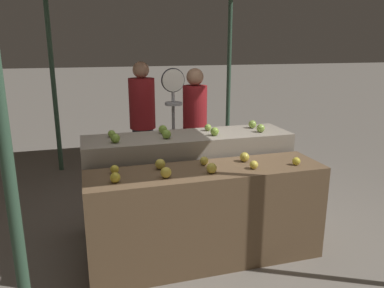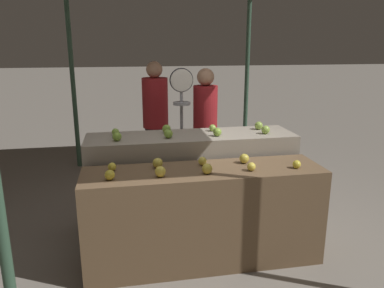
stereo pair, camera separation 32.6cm
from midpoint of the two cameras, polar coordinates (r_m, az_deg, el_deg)
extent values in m
plane|color=gray|center=(3.59, 4.47, -17.17)|extent=(60.00, 60.00, 0.00)
cylinder|color=#33513D|center=(6.01, -16.21, 8.83)|extent=(0.07, 0.07, 2.64)
cylinder|color=#33513D|center=(6.38, 9.82, 9.53)|extent=(0.07, 0.07, 2.64)
cube|color=brown|center=(3.38, 4.62, -10.93)|extent=(2.08, 0.55, 0.87)
cube|color=gray|center=(3.88, 2.32, -6.04)|extent=(2.08, 0.55, 1.03)
sphere|color=gold|center=(2.99, -9.41, -4.72)|extent=(0.08, 0.08, 0.08)
sphere|color=yellow|center=(3.02, -1.78, -4.28)|extent=(0.09, 0.09, 0.09)
sphere|color=gold|center=(3.10, 5.36, -3.82)|extent=(0.09, 0.09, 0.09)
sphere|color=yellow|center=(3.23, 11.92, -3.45)|extent=(0.07, 0.07, 0.07)
sphere|color=gold|center=(3.39, 18.34, -3.00)|extent=(0.07, 0.07, 0.07)
sphere|color=gold|center=(3.20, -9.27, -3.51)|extent=(0.07, 0.07, 0.07)
sphere|color=gold|center=(3.23, -2.40, -2.96)|extent=(0.09, 0.09, 0.09)
sphere|color=gold|center=(3.31, 4.42, -2.66)|extent=(0.08, 0.08, 0.08)
sphere|color=gold|center=(3.42, 10.69, -2.23)|extent=(0.09, 0.09, 0.09)
sphere|color=#7AA338|center=(3.51, -8.80, 1.12)|extent=(0.09, 0.09, 0.09)
sphere|color=#7AA338|center=(3.58, -1.04, 1.55)|extent=(0.09, 0.09, 0.09)
sphere|color=#84AD3D|center=(3.68, 6.42, 1.79)|extent=(0.08, 0.08, 0.08)
sphere|color=#8EB247|center=(3.86, 13.54, 2.10)|extent=(0.08, 0.08, 0.08)
sphere|color=#84AD3D|center=(3.72, -9.16, 1.77)|extent=(0.07, 0.07, 0.07)
sphere|color=#7AA338|center=(3.79, -1.45, 2.30)|extent=(0.09, 0.09, 0.09)
sphere|color=#8EB247|center=(3.89, 5.55, 2.44)|extent=(0.07, 0.07, 0.07)
sphere|color=#8EB247|center=(4.04, 12.43, 2.74)|extent=(0.08, 0.08, 0.08)
cylinder|color=#99999E|center=(4.45, 0.52, 0.15)|extent=(0.04, 0.04, 1.54)
cylinder|color=black|center=(4.31, 0.56, 9.71)|extent=(0.27, 0.01, 0.27)
cylinder|color=silver|center=(4.30, 0.60, 9.69)|extent=(0.25, 0.02, 0.25)
cylinder|color=#99999E|center=(4.32, 0.59, 7.10)|extent=(0.01, 0.01, 0.14)
cylinder|color=#99999E|center=(4.33, 0.59, 6.18)|extent=(0.20, 0.20, 0.03)
cube|color=#2D2D38|center=(4.90, 3.87, -3.24)|extent=(0.26, 0.19, 0.75)
cylinder|color=maroon|center=(4.73, 4.02, 4.89)|extent=(0.37, 0.37, 0.66)
sphere|color=tan|center=(4.67, 4.12, 10.14)|extent=(0.21, 0.21, 0.21)
cube|color=#2D2D38|center=(5.34, -3.71, -1.52)|extent=(0.30, 0.24, 0.78)
cylinder|color=maroon|center=(5.18, -3.84, 6.27)|extent=(0.45, 0.45, 0.68)
sphere|color=tan|center=(5.13, -3.93, 11.25)|extent=(0.22, 0.22, 0.22)
camera|label=1|loc=(0.16, -87.29, 0.73)|focal=35.00mm
camera|label=2|loc=(0.16, 92.71, -0.73)|focal=35.00mm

